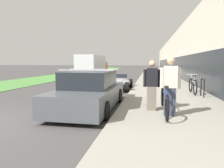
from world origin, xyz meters
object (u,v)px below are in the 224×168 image
object	(u,v)px
tandem_bicycle	(164,100)
cruiser_bike_nearest	(193,86)
bike_rack_hoop	(203,86)
person_rider	(170,86)
moving_truck	(93,66)
person_bystander	(152,85)
vintage_roadster_curbside	(117,83)
parked_sedan_curbside	(90,92)

from	to	relation	value
tandem_bicycle	cruiser_bike_nearest	bearing A→B (deg)	68.31
cruiser_bike_nearest	bike_rack_hoop	bearing A→B (deg)	-73.96
person_rider	bike_rack_hoop	size ratio (longest dim) A/B	2.08
bike_rack_hoop	moving_truck	xyz separation A→B (m)	(-9.22, 13.38, 0.65)
person_rider	cruiser_bike_nearest	xyz separation A→B (m)	(1.58, 4.66, -0.48)
bike_rack_hoop	moving_truck	size ratio (longest dim) A/B	0.11
person_rider	bike_rack_hoop	xyz separation A→B (m)	(1.84, 3.77, -0.37)
person_rider	moving_truck	bearing A→B (deg)	113.28
person_bystander	bike_rack_hoop	world-z (taller)	person_bystander
person_bystander	vintage_roadster_curbside	distance (m)	6.34
bike_rack_hoop	cruiser_bike_nearest	world-z (taller)	cruiser_bike_nearest
tandem_bicycle	moving_truck	bearing A→B (deg)	113.35
bike_rack_hoop	moving_truck	distance (m)	16.26
person_bystander	bike_rack_hoop	distance (m)	3.97
person_rider	person_bystander	distance (m)	0.80
vintage_roadster_curbside	bike_rack_hoop	bearing A→B (deg)	-31.65
cruiser_bike_nearest	vintage_roadster_curbside	bearing A→B (deg)	156.08
person_bystander	cruiser_bike_nearest	xyz separation A→B (m)	(2.11, 4.07, -0.43)
vintage_roadster_curbside	moving_truck	size ratio (longest dim) A/B	0.54
vintage_roadster_curbside	person_rider	bearing A→B (deg)	-67.88
tandem_bicycle	parked_sedan_curbside	distance (m)	2.74
vintage_roadster_curbside	tandem_bicycle	bearing A→B (deg)	-67.76
cruiser_bike_nearest	moving_truck	world-z (taller)	moving_truck
person_rider	vintage_roadster_curbside	distance (m)	7.09
parked_sedan_curbside	moving_truck	distance (m)	16.80
tandem_bicycle	bike_rack_hoop	world-z (taller)	tandem_bicycle
parked_sedan_curbside	moving_truck	xyz separation A→B (m)	(-4.58, 16.15, 0.66)
bike_rack_hoop	vintage_roadster_curbside	distance (m)	5.29
person_rider	parked_sedan_curbside	size ratio (longest dim) A/B	0.38
tandem_bicycle	parked_sedan_curbside	bearing A→B (deg)	166.53
person_rider	parked_sedan_curbside	xyz separation A→B (m)	(-2.80, 1.00, -0.38)
tandem_bicycle	person_rider	distance (m)	0.62
tandem_bicycle	cruiser_bike_nearest	xyz separation A→B (m)	(1.71, 4.30, 0.01)
person_rider	parked_sedan_curbside	bearing A→B (deg)	160.37
person_bystander	bike_rack_hoop	size ratio (longest dim) A/B	1.97
moving_truck	cruiser_bike_nearest	bearing A→B (deg)	-54.34
person_rider	bike_rack_hoop	bearing A→B (deg)	64.03
cruiser_bike_nearest	parked_sedan_curbside	bearing A→B (deg)	-140.06
bike_rack_hoop	cruiser_bike_nearest	xyz separation A→B (m)	(-0.26, 0.89, -0.11)
person_rider	person_bystander	bearing A→B (deg)	131.80
tandem_bicycle	person_bystander	distance (m)	0.64
person_bystander	moving_truck	distance (m)	17.91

